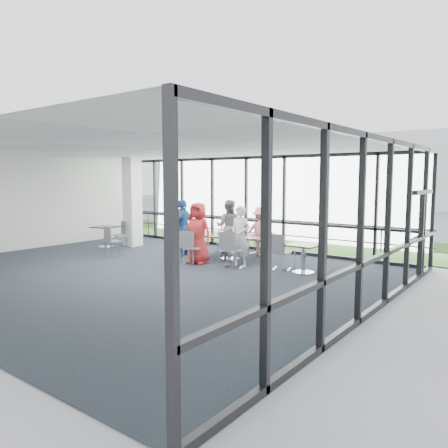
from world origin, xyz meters
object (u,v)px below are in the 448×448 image
Objects in this scene: side_table_left at (106,230)px; chair_main_nr at (234,250)px; chair_main_end at (183,242)px; diner_near_left at (198,233)px; side_table_right at (304,250)px; chair_spare_la at (112,241)px; diner_near_right at (240,236)px; diner_far_right at (261,231)px; chair_main_fl at (228,239)px; structural_column at (132,202)px; chair_spare_r at (282,253)px; chair_main_fr at (257,240)px; diner_far_left at (229,226)px; chair_main_nl at (193,248)px; chair_spare_lb at (121,235)px; diner_end at (183,227)px; main_table at (230,238)px.

side_table_left is 1.00× the size of chair_main_nr.
diner_near_left is at bearing 47.22° from chair_main_end.
side_table_right is 0.84× the size of chair_spare_la.
chair_main_nr is 1.18× the size of chair_main_end.
chair_spare_la is at bearing -168.12° from diner_near_right.
chair_main_fl is at bearing -11.90° from diner_far_right.
structural_column reaches higher than chair_spare_r.
chair_main_end is at bearing 41.87° from chair_main_fr.
diner_far_left is 3.06m from chair_spare_r.
diner_near_left is 1.88× the size of chair_main_nl.
diner_near_left is 1.92× the size of chair_spare_la.
chair_spare_lb is at bearing 153.04° from chair_main_nr.
chair_main_nr is (1.55, -1.85, -0.38)m from diner_far_left.
diner_far_left is 3.76m from chair_spare_la.
side_table_right is 0.80× the size of chair_main_fr.
chair_main_end is 0.90× the size of chair_spare_la.
diner_end is (-2.02, -1.42, 0.12)m from diner_far_right.
side_table_left is at bearing -2.33° from diner_far_left.
diner_far_left is 1.13× the size of diner_far_right.
diner_far_left is at bearing 20.00° from chair_main_fr.
chair_main_end is (-2.48, 0.65, -0.08)m from chair_main_nr.
chair_main_fl is 1.03m from chair_main_fr.
chair_main_fr is at bearing 106.70° from diner_near_right.
diner_end is at bearing 7.33° from side_table_left.
structural_column is 3.40× the size of chair_main_nl.
diner_end is 1.58m from chair_main_nl.
diner_near_right is 1.80× the size of chair_main_nl.
chair_main_fr is (1.00, 0.22, 0.04)m from chair_main_fl.
side_table_right is 0.87× the size of chair_spare_lb.
side_table_left is at bearing 165.69° from chair_spare_r.
chair_spare_la is at bearing 176.99° from chair_spare_r.
chair_spare_r is at bearing 142.35° from chair_main_fr.
diner_end reaches higher than diner_near_left.
chair_main_fl is (-0.77, 0.95, -0.20)m from main_table.
diner_far_left is at bearing 93.64° from diner_near_left.
chair_spare_la reaches higher than side_table_left.
chair_spare_lb is (-4.04, 0.54, -0.44)m from diner_near_left.
diner_far_left is 1.79× the size of chair_main_fr.
side_table_left is 0.62m from chair_spare_lb.
main_table is 1.24m from chair_main_fl.
diner_far_left reaches higher than chair_spare_la.
chair_main_fl is (-0.07, 0.06, -0.42)m from diner_far_left.
diner_end is (3.33, 0.43, 0.27)m from side_table_left.
chair_main_fr is at bearing 69.00° from diner_near_left.
chair_main_fl is 0.96× the size of chair_spare_r.
side_table_right is at bearing 139.46° from chair_main_fl.
diner_far_left is 1.16m from diner_far_right.
side_table_left is 1.89m from chair_spare_la.
diner_far_right is 5.08m from chair_spare_lb.
main_table is 2.71× the size of chair_spare_lb.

